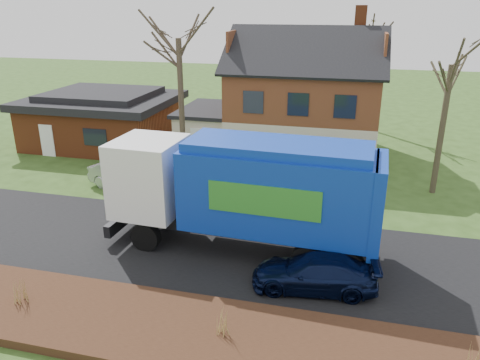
# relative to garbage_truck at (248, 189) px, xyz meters

# --- Properties ---
(ground) EXTENTS (120.00, 120.00, 0.00)m
(ground) POSITION_rel_garbage_truck_xyz_m (-1.43, -0.33, -2.65)
(ground) COLOR #2C4717
(ground) RESTS_ON ground
(road) EXTENTS (80.00, 7.00, 0.02)m
(road) POSITION_rel_garbage_truck_xyz_m (-1.43, -0.33, -2.64)
(road) COLOR black
(road) RESTS_ON ground
(mulch_verge) EXTENTS (80.00, 3.50, 0.30)m
(mulch_verge) POSITION_rel_garbage_truck_xyz_m (-1.43, -5.63, -2.50)
(mulch_verge) COLOR black
(mulch_verge) RESTS_ON ground
(main_house) EXTENTS (12.95, 8.95, 9.26)m
(main_house) POSITION_rel_garbage_truck_xyz_m (0.06, 13.58, 1.38)
(main_house) COLOR beige
(main_house) RESTS_ON ground
(ranch_house) EXTENTS (9.80, 8.20, 3.70)m
(ranch_house) POSITION_rel_garbage_truck_xyz_m (-13.43, 12.67, -0.84)
(ranch_house) COLOR brown
(ranch_house) RESTS_ON ground
(garbage_truck) EXTENTS (10.84, 3.33, 4.60)m
(garbage_truck) POSITION_rel_garbage_truck_xyz_m (0.00, 0.00, 0.00)
(garbage_truck) COLOR black
(garbage_truck) RESTS_ON ground
(silver_sedan) EXTENTS (4.88, 3.07, 1.52)m
(silver_sedan) POSITION_rel_garbage_truck_xyz_m (-7.66, 4.75, -1.89)
(silver_sedan) COLOR #A4A8AC
(silver_sedan) RESTS_ON ground
(navy_wagon) EXTENTS (4.46, 2.19, 1.25)m
(navy_wagon) POSITION_rel_garbage_truck_xyz_m (2.87, -2.15, -2.03)
(navy_wagon) COLOR black
(navy_wagon) RESTS_ON ground
(tree_front_west) EXTENTS (3.56, 3.56, 10.58)m
(tree_front_west) POSITION_rel_garbage_truck_xyz_m (-5.77, 8.13, 6.07)
(tree_front_west) COLOR #443729
(tree_front_west) RESTS_ON ground
(tree_front_east) EXTENTS (3.40, 3.40, 9.44)m
(tree_front_east) POSITION_rel_garbage_truck_xyz_m (8.05, 8.34, 5.02)
(tree_front_east) COLOR #443B29
(tree_front_east) RESTS_ON ground
(tree_back) EXTENTS (3.21, 3.21, 10.16)m
(tree_back) POSITION_rel_garbage_truck_xyz_m (4.42, 21.57, 5.82)
(tree_back) COLOR #403226
(tree_back) RESTS_ON ground
(grass_clump_west) EXTENTS (0.35, 0.29, 0.93)m
(grass_clump_west) POSITION_rel_garbage_truck_xyz_m (-6.18, -5.65, -1.89)
(grass_clump_west) COLOR #A28147
(grass_clump_west) RESTS_ON mulch_verge
(grass_clump_mid) EXTENTS (0.32, 0.27, 0.90)m
(grass_clump_mid) POSITION_rel_garbage_truck_xyz_m (0.64, -5.62, -1.90)
(grass_clump_mid) COLOR #AE8F4C
(grass_clump_mid) RESTS_ON mulch_verge
(grass_clump_east) EXTENTS (0.32, 0.26, 0.79)m
(grass_clump_east) POSITION_rel_garbage_truck_xyz_m (7.39, -5.41, -1.95)
(grass_clump_east) COLOR olive
(grass_clump_east) RESTS_ON mulch_verge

